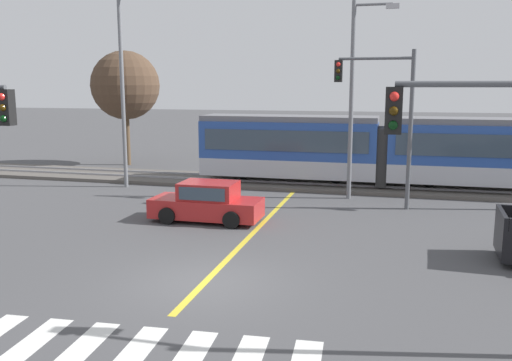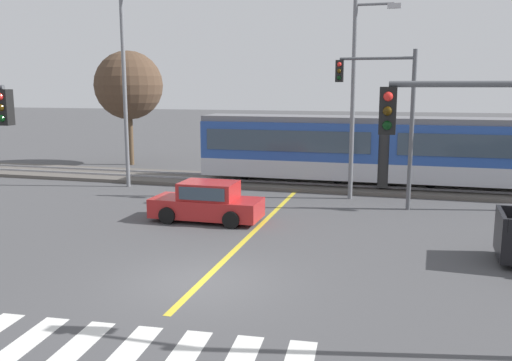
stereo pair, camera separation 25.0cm
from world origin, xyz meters
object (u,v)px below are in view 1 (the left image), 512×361
light_rail_tram (383,148)px  sedan_crossing (207,203)px  street_lamp_centre (356,90)px  bare_tree_far_west (125,86)px  street_lamp_west (125,81)px  traffic_light_far_right (386,106)px

light_rail_tram → sedan_crossing: (-6.29, -8.43, -1.35)m
street_lamp_centre → bare_tree_far_west: 16.77m
street_lamp_west → sedan_crossing: bearing=-42.3°
bare_tree_far_west → light_rail_tram: bearing=-15.3°
street_lamp_west → light_rail_tram: bearing=12.2°
bare_tree_far_west → street_lamp_centre: bearing=-25.7°
street_lamp_west → bare_tree_far_west: size_ratio=1.31×
sedan_crossing → bare_tree_far_west: (-10.04, 12.91, 4.45)m
traffic_light_far_right → bare_tree_far_west: bearing=151.6°
street_lamp_centre → bare_tree_far_west: street_lamp_centre is taller
light_rail_tram → traffic_light_far_right: 4.99m
light_rail_tram → street_lamp_centre: 4.21m
traffic_light_far_right → street_lamp_west: (-12.73, 1.71, 1.04)m
traffic_light_far_right → bare_tree_far_west: 18.77m
traffic_light_far_right → sedan_crossing: bearing=-148.3°
sedan_crossing → traffic_light_far_right: bearing=31.7°
sedan_crossing → bare_tree_far_west: size_ratio=0.57×
street_lamp_west → bare_tree_far_west: bearing=117.6°
street_lamp_west → street_lamp_centre: 11.36m
traffic_light_far_right → street_lamp_west: street_lamp_west is taller
street_lamp_west → street_lamp_centre: (11.35, -0.06, -0.41)m
traffic_light_far_right → street_lamp_west: 12.88m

